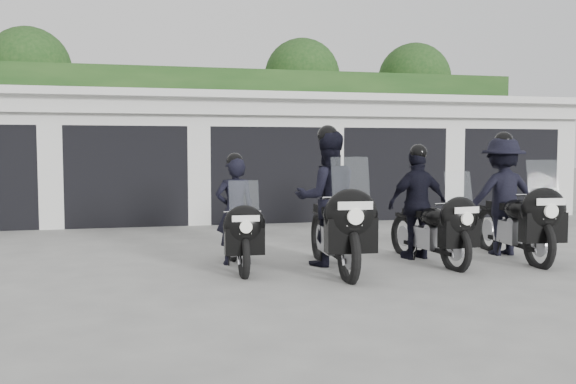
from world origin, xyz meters
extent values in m
plane|color=#989893|center=(0.00, 0.00, 0.00)|extent=(80.00, 80.00, 0.00)
cube|color=silver|center=(0.00, 8.50, 1.40)|extent=(16.00, 6.00, 2.80)
cube|color=silver|center=(0.00, 8.30, 2.88)|extent=(16.40, 6.80, 0.16)
cube|color=silver|center=(0.00, 5.25, 2.65)|extent=(16.40, 0.12, 0.40)
cube|color=black|center=(0.00, 5.48, 0.12)|extent=(16.00, 0.06, 0.24)
cube|color=silver|center=(-4.65, 5.65, 1.40)|extent=(0.50, 0.50, 2.80)
cube|color=black|center=(-3.10, 6.70, 1.10)|extent=(2.60, 2.60, 2.20)
cube|color=silver|center=(-3.10, 5.65, 2.50)|extent=(2.60, 0.50, 0.60)
cube|color=silver|center=(-1.55, 5.65, 1.40)|extent=(0.50, 0.50, 2.80)
cube|color=black|center=(0.00, 6.70, 1.10)|extent=(2.60, 2.60, 2.20)
cube|color=silver|center=(0.00, 5.65, 2.50)|extent=(2.60, 0.50, 0.60)
cube|color=silver|center=(1.55, 5.65, 1.40)|extent=(0.50, 0.50, 2.80)
cube|color=black|center=(3.10, 6.70, 1.10)|extent=(2.60, 2.60, 2.20)
cube|color=silver|center=(3.10, 5.65, 2.50)|extent=(2.60, 0.50, 0.60)
cube|color=silver|center=(4.65, 5.65, 1.40)|extent=(0.50, 0.50, 2.80)
cube|color=black|center=(6.20, 6.70, 1.10)|extent=(2.60, 2.60, 2.20)
cube|color=silver|center=(6.20, 5.65, 2.50)|extent=(2.60, 0.50, 0.60)
cube|color=silver|center=(7.75, 5.65, 1.40)|extent=(0.50, 0.50, 2.80)
cube|color=#173914|center=(0.00, 12.50, 2.15)|extent=(20.00, 2.00, 4.30)
sphere|color=#173914|center=(-6.50, 14.00, 4.40)|extent=(2.80, 2.80, 2.80)
cylinder|color=black|center=(-6.50, 14.00, 1.65)|extent=(0.24, 0.24, 3.30)
sphere|color=#173914|center=(3.00, 14.00, 4.40)|extent=(2.80, 2.80, 2.80)
cylinder|color=black|center=(3.00, 14.00, 1.65)|extent=(0.24, 0.24, 3.30)
sphere|color=#173914|center=(7.50, 14.00, 4.40)|extent=(2.80, 2.80, 2.80)
cylinder|color=black|center=(7.50, 14.00, 1.65)|extent=(0.24, 0.24, 3.30)
torus|color=black|center=(-1.45, -0.24, 0.28)|extent=(0.11, 0.65, 0.65)
torus|color=black|center=(-1.43, 1.04, 0.28)|extent=(0.11, 0.65, 0.65)
cube|color=#B5B4BA|center=(-1.44, 0.42, 0.34)|extent=(0.24, 0.50, 0.29)
cube|color=black|center=(-1.44, 0.40, 0.20)|extent=(0.09, 1.16, 0.05)
ellipsoid|color=black|center=(-1.44, 0.27, 0.64)|extent=(0.30, 0.52, 0.26)
cube|color=black|center=(-1.43, 0.65, 0.66)|extent=(0.24, 0.50, 0.09)
ellipsoid|color=black|center=(-1.45, -0.31, 0.70)|extent=(0.57, 0.31, 0.54)
cube|color=black|center=(-1.45, -0.31, 0.49)|extent=(0.52, 0.21, 0.36)
cube|color=#B2BFC6|center=(-1.45, -0.29, 1.05)|extent=(0.40, 0.11, 0.46)
cylinder|color=silver|center=(-1.45, -0.13, 0.86)|extent=(0.50, 0.03, 0.03)
cube|color=white|center=(-1.46, -0.47, 0.80)|extent=(0.36, 0.02, 0.08)
cube|color=white|center=(-1.45, -0.44, 0.64)|extent=(0.16, 0.02, 0.09)
imported|color=black|center=(-1.43, 0.67, 0.78)|extent=(0.58, 0.39, 1.57)
sphere|color=black|center=(-1.43, 0.67, 1.52)|extent=(0.24, 0.24, 0.24)
torus|color=black|center=(-0.19, -0.82, 0.34)|extent=(0.16, 0.82, 0.81)
torus|color=black|center=(-0.11, 0.78, 0.34)|extent=(0.16, 0.82, 0.81)
cube|color=#B5B4BA|center=(-0.15, 0.01, 0.42)|extent=(0.32, 0.62, 0.36)
cube|color=black|center=(-0.15, -0.02, 0.24)|extent=(0.16, 1.45, 0.07)
ellipsoid|color=black|center=(-0.15, -0.18, 0.80)|extent=(0.39, 0.66, 0.32)
cube|color=black|center=(-0.13, 0.29, 0.82)|extent=(0.32, 0.62, 0.11)
ellipsoid|color=black|center=(-0.19, -0.91, 0.87)|extent=(0.72, 0.40, 0.67)
cube|color=black|center=(-0.19, -0.91, 0.61)|extent=(0.66, 0.28, 0.44)
cube|color=#B2BFC6|center=(-0.19, -0.87, 1.31)|extent=(0.49, 0.15, 0.57)
cylinder|color=silver|center=(-0.18, -0.68, 1.07)|extent=(0.62, 0.06, 0.03)
cube|color=white|center=(-0.20, -1.09, 1.00)|extent=(0.44, 0.04, 0.10)
cube|color=white|center=(-0.20, -1.06, 0.80)|extent=(0.20, 0.03, 0.11)
imported|color=black|center=(-0.13, 0.32, 0.98)|extent=(0.98, 0.78, 1.95)
sphere|color=black|center=(-0.13, 0.32, 1.89)|extent=(0.30, 0.30, 0.30)
torus|color=black|center=(1.50, -0.48, 0.30)|extent=(0.19, 0.71, 0.70)
torus|color=black|center=(1.33, 0.90, 0.30)|extent=(0.19, 0.71, 0.70)
cube|color=#B5B4BA|center=(1.41, 0.23, 0.37)|extent=(0.31, 0.56, 0.31)
cube|color=black|center=(1.41, 0.21, 0.21)|extent=(0.23, 1.25, 0.06)
ellipsoid|color=black|center=(1.43, 0.07, 0.69)|extent=(0.38, 0.59, 0.28)
cube|color=black|center=(1.38, 0.48, 0.71)|extent=(0.31, 0.56, 0.10)
ellipsoid|color=black|center=(1.51, -0.55, 0.75)|extent=(0.64, 0.39, 0.58)
cube|color=black|center=(1.51, -0.55, 0.53)|extent=(0.58, 0.28, 0.39)
cube|color=#B2BFC6|center=(1.50, -0.52, 1.14)|extent=(0.44, 0.16, 0.49)
cylinder|color=silver|center=(1.48, -0.36, 0.93)|extent=(0.54, 0.09, 0.03)
cube|color=white|center=(1.53, -0.71, 0.87)|extent=(0.38, 0.06, 0.09)
cube|color=white|center=(1.52, -0.69, 0.69)|extent=(0.17, 0.04, 0.10)
imported|color=black|center=(1.38, 0.50, 0.85)|extent=(1.05, 0.68, 1.69)
sphere|color=black|center=(1.38, 0.50, 1.64)|extent=(0.26, 0.26, 0.26)
torus|color=black|center=(2.78, -0.54, 0.33)|extent=(0.18, 0.79, 0.78)
torus|color=black|center=(2.90, 1.00, 0.33)|extent=(0.18, 0.79, 0.78)
cube|color=#B5B4BA|center=(2.84, 0.25, 0.41)|extent=(0.33, 0.61, 0.34)
cube|color=black|center=(2.84, 0.23, 0.24)|extent=(0.20, 1.40, 0.06)
ellipsoid|color=black|center=(2.82, 0.07, 0.77)|extent=(0.40, 0.64, 0.31)
cube|color=black|center=(2.86, 0.53, 0.79)|extent=(0.33, 0.61, 0.11)
ellipsoid|color=black|center=(2.77, -0.63, 0.84)|extent=(0.70, 0.41, 0.64)
cube|color=black|center=(2.77, -0.63, 0.59)|extent=(0.64, 0.29, 0.43)
cube|color=#B2BFC6|center=(2.77, -0.59, 1.27)|extent=(0.48, 0.16, 0.55)
cylinder|color=silver|center=(2.79, -0.41, 1.03)|extent=(0.60, 0.08, 0.03)
cube|color=white|center=(2.75, -0.81, 0.97)|extent=(0.43, 0.05, 0.10)
cube|color=white|center=(2.76, -0.78, 0.77)|extent=(0.19, 0.03, 0.11)
imported|color=black|center=(2.86, 0.55, 0.94)|extent=(1.26, 0.72, 1.89)
sphere|color=black|center=(2.86, 0.55, 1.83)|extent=(0.29, 0.29, 0.29)
camera|label=1|loc=(-2.69, -8.14, 1.69)|focal=38.00mm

